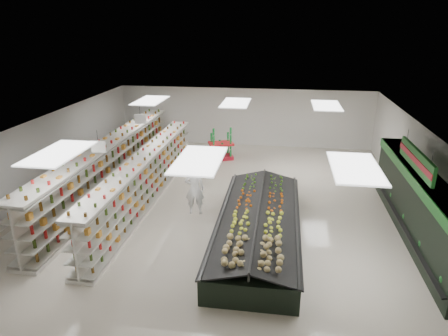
% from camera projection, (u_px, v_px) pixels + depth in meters
% --- Properties ---
extents(floor, '(16.00, 16.00, 0.00)m').
position_uv_depth(floor, '(222.00, 204.00, 15.36)').
color(floor, beige).
rests_on(floor, ground).
extents(ceiling, '(14.00, 16.00, 0.02)m').
position_uv_depth(ceiling, '(222.00, 123.00, 14.25)').
color(ceiling, white).
rests_on(ceiling, wall_back).
extents(wall_back, '(14.00, 0.02, 3.20)m').
position_uv_depth(wall_back, '(244.00, 117.00, 22.23)').
color(wall_back, silver).
rests_on(wall_back, floor).
extents(wall_front, '(14.00, 0.02, 3.20)m').
position_uv_depth(wall_front, '(156.00, 309.00, 7.38)').
color(wall_front, silver).
rests_on(wall_front, floor).
extents(wall_left, '(0.02, 16.00, 3.20)m').
position_uv_depth(wall_left, '(48.00, 156.00, 15.78)').
color(wall_left, silver).
rests_on(wall_left, floor).
extents(wall_right, '(0.02, 16.00, 3.20)m').
position_uv_depth(wall_right, '(421.00, 175.00, 13.83)').
color(wall_right, silver).
rests_on(wall_right, floor).
extents(produce_wall_case, '(0.93, 8.00, 2.20)m').
position_uv_depth(produce_wall_case, '(419.00, 202.00, 12.63)').
color(produce_wall_case, black).
rests_on(produce_wall_case, floor).
extents(aisle_sign_near, '(0.52, 0.06, 0.75)m').
position_uv_depth(aisle_sign_near, '(98.00, 147.00, 13.08)').
color(aisle_sign_near, white).
rests_on(aisle_sign_near, ceiling).
extents(aisle_sign_far, '(0.52, 0.06, 0.75)m').
position_uv_depth(aisle_sign_far, '(140.00, 119.00, 16.79)').
color(aisle_sign_far, white).
rests_on(aisle_sign_far, ceiling).
extents(hortifruti_banner, '(0.12, 3.20, 0.95)m').
position_uv_depth(hortifruti_banner, '(416.00, 159.00, 12.18)').
color(hortifruti_banner, '#1C6A24').
rests_on(hortifruti_banner, ceiling).
extents(gondola_left, '(1.07, 12.18, 2.11)m').
position_uv_depth(gondola_left, '(111.00, 168.00, 16.37)').
color(gondola_left, silver).
rests_on(gondola_left, floor).
extents(gondola_center, '(0.88, 10.87, 1.88)m').
position_uv_depth(gondola_center, '(146.00, 180.00, 15.36)').
color(gondola_center, silver).
rests_on(gondola_center, floor).
extents(produce_island, '(2.61, 7.19, 1.07)m').
position_uv_depth(produce_island, '(258.00, 224.00, 12.83)').
color(produce_island, black).
rests_on(produce_island, floor).
extents(soda_endcap, '(1.42, 1.20, 1.54)m').
position_uv_depth(soda_endcap, '(221.00, 145.00, 20.17)').
color(soda_endcap, red).
rests_on(soda_endcap, floor).
extents(shopper_main, '(0.75, 0.54, 1.91)m').
position_uv_depth(shopper_main, '(195.00, 189.00, 14.32)').
color(shopper_main, silver).
rests_on(shopper_main, floor).
extents(shopper_background, '(0.91, 1.04, 1.83)m').
position_uv_depth(shopper_background, '(166.00, 154.00, 18.29)').
color(shopper_background, '#9E7B61').
rests_on(shopper_background, floor).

